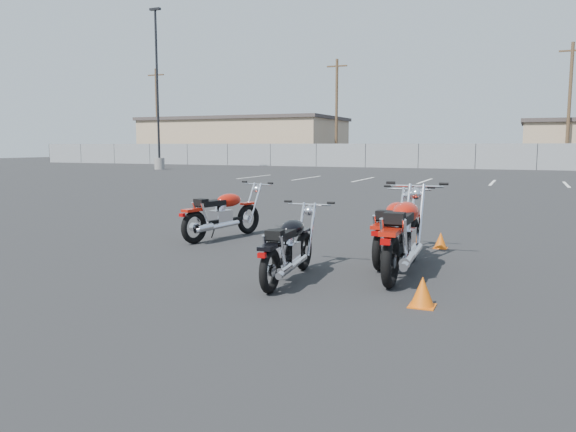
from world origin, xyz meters
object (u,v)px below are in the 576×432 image
at_px(motorcycle_third_red, 394,229).
at_px(motorcycle_rear_red, 403,235).
at_px(motorcycle_second_black, 289,248).
at_px(motorcycle_front_red, 223,214).

xyz_separation_m(motorcycle_third_red, motorcycle_rear_red, (0.29, -0.80, 0.05)).
xyz_separation_m(motorcycle_second_black, motorcycle_rear_red, (1.24, 0.92, 0.10)).
bearing_deg(motorcycle_front_red, motorcycle_rear_red, -23.42).
distance_m(motorcycle_third_red, motorcycle_rear_red, 0.85).
xyz_separation_m(motorcycle_second_black, motorcycle_third_red, (0.94, 1.71, 0.05)).
bearing_deg(motorcycle_rear_red, motorcycle_third_red, 110.33).
bearing_deg(motorcycle_rear_red, motorcycle_front_red, 156.58).
relative_size(motorcycle_front_red, motorcycle_rear_red, 0.86).
height_order(motorcycle_front_red, motorcycle_third_red, motorcycle_third_red).
bearing_deg(motorcycle_front_red, motorcycle_second_black, -46.47).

